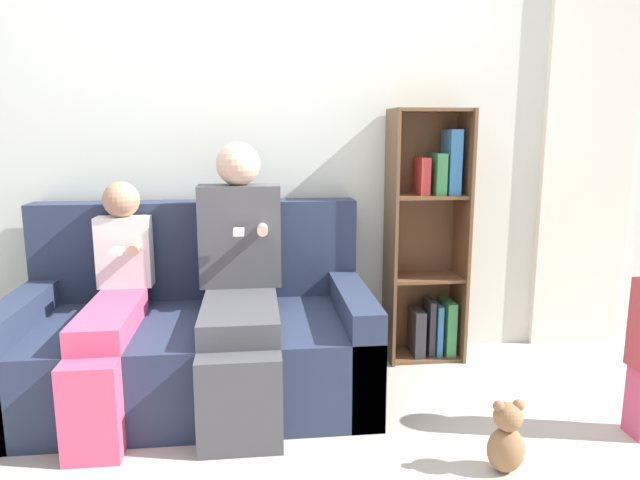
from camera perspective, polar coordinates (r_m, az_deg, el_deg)
ground_plane at (r=2.52m, az=-4.81°, el=-20.04°), size 14.00×14.00×0.00m
back_wall at (r=3.23m, az=-5.79°, el=10.49°), size 10.00×0.06×2.55m
curtain_panel at (r=3.74m, az=25.13°, el=6.45°), size 0.56×0.04×2.14m
couch at (r=2.94m, az=-12.42°, el=-9.38°), size 1.71×0.94×0.92m
adult_seated at (r=2.73m, az=-8.03°, el=-3.32°), size 0.41×0.88×1.24m
child_seated at (r=2.78m, az=-20.10°, el=-5.87°), size 0.27×0.89×1.05m
bookshelf at (r=3.29m, az=10.78°, el=-0.27°), size 0.43×0.28×1.41m
teddy_bear at (r=2.41m, az=18.16°, el=-18.33°), size 0.15×0.12×0.29m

